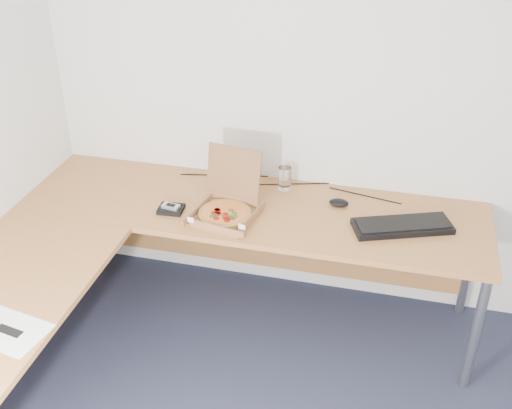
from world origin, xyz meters
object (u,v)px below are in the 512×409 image
(pizza_box, at_px, (226,209))
(wallet, at_px, (171,209))
(desk, at_px, (168,247))
(keyboard, at_px, (402,226))
(drinking_glass, at_px, (285,178))

(pizza_box, xyz_separation_m, wallet, (-0.30, -0.02, -0.03))
(desk, bearing_deg, keyboard, 19.61)
(wallet, bearing_deg, drinking_glass, 31.71)
(desk, height_order, drinking_glass, drinking_glass)
(desk, relative_size, wallet, 19.09)
(drinking_glass, bearing_deg, keyboard, -21.90)
(pizza_box, xyz_separation_m, keyboard, (0.90, 0.09, -0.02))
(desk, relative_size, pizza_box, 6.97)
(desk, distance_m, wallet, 0.29)
(keyboard, xyz_separation_m, wallet, (-1.20, -0.12, -0.00))
(pizza_box, relative_size, wallet, 2.74)
(desk, relative_size, keyboard, 5.04)
(desk, height_order, keyboard, keyboard)
(pizza_box, distance_m, keyboard, 0.91)
(drinking_glass, distance_m, wallet, 0.66)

